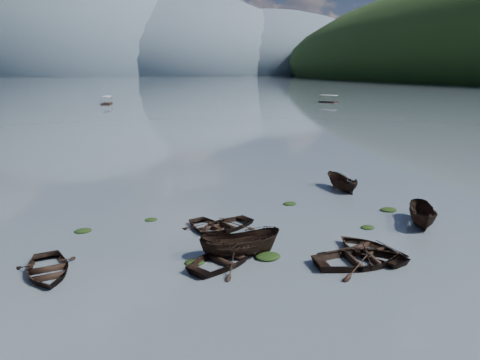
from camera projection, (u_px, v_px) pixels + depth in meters
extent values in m
plane|color=#505B64|center=(314.00, 281.00, 20.33)|extent=(2400.00, 2400.00, 0.00)
ellipsoid|color=#475666|center=(78.00, 75.00, 836.46)|extent=(520.00, 520.00, 340.00)
ellipsoid|color=#475666|center=(180.00, 75.00, 893.22)|extent=(520.00, 520.00, 260.00)
ellipsoid|color=#475666|center=(261.00, 74.00, 944.31)|extent=(520.00, 520.00, 220.00)
imported|color=black|center=(48.00, 274.00, 21.02)|extent=(3.57, 4.56, 0.86)
imported|color=black|center=(225.00, 263.00, 22.24)|extent=(5.45, 5.07, 0.92)
imported|color=black|center=(240.00, 256.00, 23.01)|extent=(4.50, 2.06, 1.68)
imported|color=black|center=(370.00, 254.00, 23.34)|extent=(4.14, 4.95, 0.88)
imported|color=black|center=(359.00, 264.00, 22.05)|extent=(5.05, 3.80, 0.99)
imported|color=black|center=(422.00, 225.00, 27.68)|extent=(3.45, 4.28, 1.58)
imported|color=black|center=(210.00, 231.00, 26.62)|extent=(3.71, 4.45, 0.79)
imported|color=black|center=(225.00, 229.00, 27.00)|extent=(4.82, 4.25, 0.83)
imported|color=black|center=(341.00, 190.00, 35.74)|extent=(1.60, 3.86, 1.47)
ellipsoid|color=black|center=(195.00, 263.00, 22.18)|extent=(1.05, 0.86, 0.23)
ellipsoid|color=black|center=(260.00, 238.00, 25.44)|extent=(0.92, 0.73, 0.20)
ellipsoid|color=black|center=(268.00, 258.00, 22.81)|extent=(1.38, 1.10, 0.30)
ellipsoid|color=black|center=(367.00, 228.00, 27.12)|extent=(0.89, 0.75, 0.20)
ellipsoid|color=black|center=(388.00, 211.00, 30.49)|extent=(1.22, 0.97, 0.25)
ellipsoid|color=black|center=(83.00, 232.00, 26.53)|extent=(1.04, 0.84, 0.22)
ellipsoid|color=black|center=(151.00, 220.00, 28.54)|extent=(0.86, 0.71, 0.18)
ellipsoid|color=black|center=(290.00, 204.00, 31.91)|extent=(1.02, 0.82, 0.22)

